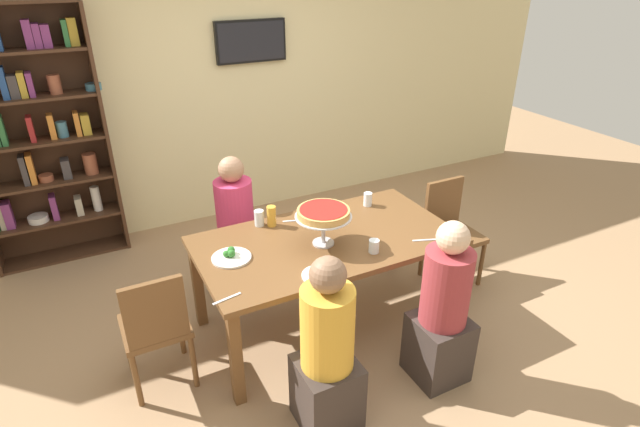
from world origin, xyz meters
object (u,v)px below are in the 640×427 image
at_px(deep_dish_pizza_stand, 323,214).
at_px(water_glass_clear_spare, 368,199).
at_px(television, 251,41).
at_px(cutlery_knife_near, 295,221).
at_px(diner_near_left, 327,358).
at_px(bookshelf, 36,137).
at_px(chair_head_west, 156,325).
at_px(water_glass_clear_near, 259,218).
at_px(diner_near_right, 443,315).
at_px(cutlery_fork_near, 425,240).
at_px(beer_glass_amber_tall, 271,216).
at_px(dining_table, 326,248).
at_px(chair_head_east, 449,227).
at_px(salad_plate_near_diner, 231,256).
at_px(diner_far_left, 237,233).
at_px(water_glass_clear_far, 374,246).
at_px(salad_plate_far_diner, 320,274).
at_px(cutlery_fork_far, 227,299).

xyz_separation_m(deep_dish_pizza_stand, water_glass_clear_spare, (0.59, 0.37, -0.17)).
xyz_separation_m(television, cutlery_knife_near, (-0.38, -1.77, -1.03)).
bearing_deg(diner_near_left, bookshelf, 24.45).
distance_m(chair_head_west, water_glass_clear_near, 1.05).
relative_size(diner_near_right, cutlery_fork_near, 6.39).
bearing_deg(bookshelf, beer_glass_amber_tall, -49.06).
bearing_deg(dining_table, beer_glass_amber_tall, 127.25).
bearing_deg(chair_head_east, television, -65.29).
xyz_separation_m(deep_dish_pizza_stand, salad_plate_near_diner, (-0.62, 0.11, -0.21)).
height_order(diner_far_left, water_glass_clear_near, diner_far_left).
xyz_separation_m(television, diner_far_left, (-0.69, -1.31, -1.28)).
bearing_deg(diner_near_right, water_glass_clear_far, 22.79).
distance_m(diner_near_right, water_glass_clear_spare, 1.17).
height_order(chair_head_west, cutlery_knife_near, chair_head_west).
relative_size(salad_plate_near_diner, cutlery_fork_near, 1.44).
bearing_deg(diner_far_left, salad_plate_far_diner, 7.36).
bearing_deg(diner_far_left, diner_near_left, -0.54).
bearing_deg(chair_head_east, water_glass_clear_far, 21.38).
bearing_deg(water_glass_clear_far, salad_plate_near_diner, 157.50).
xyz_separation_m(diner_far_left, chair_head_west, (-0.82, -0.87, -0.01)).
bearing_deg(water_glass_clear_far, diner_far_left, 118.69).
xyz_separation_m(water_glass_clear_near, cutlery_fork_far, (-0.49, -0.75, -0.06)).
distance_m(diner_near_left, cutlery_fork_near, 1.15).
distance_m(deep_dish_pizza_stand, cutlery_fork_far, 0.87).
height_order(salad_plate_far_diner, water_glass_clear_near, water_glass_clear_near).
bearing_deg(water_glass_clear_near, chair_head_east, -11.02).
bearing_deg(water_glass_clear_far, bookshelf, 129.35).
height_order(dining_table, deep_dish_pizza_stand, deep_dish_pizza_stand).
distance_m(diner_near_right, water_glass_clear_near, 1.45).
distance_m(water_glass_clear_near, water_glass_clear_far, 0.89).
bearing_deg(cutlery_fork_near, dining_table, 171.03).
bearing_deg(water_glass_clear_near, salad_plate_near_diner, -134.00).
bearing_deg(cutlery_knife_near, dining_table, 122.67).
xyz_separation_m(cutlery_knife_near, cutlery_fork_far, (-0.75, -0.70, 0.00)).
relative_size(bookshelf, water_glass_clear_far, 24.18).
height_order(water_glass_clear_near, water_glass_clear_far, water_glass_clear_near).
bearing_deg(beer_glass_amber_tall, dining_table, -52.75).
bearing_deg(dining_table, salad_plate_far_diner, -122.60).
height_order(dining_table, diner_far_left, diner_far_left).
bearing_deg(salad_plate_near_diner, salad_plate_far_diner, -46.91).
xyz_separation_m(diner_far_left, diner_near_right, (0.81, -1.60, 0.00)).
distance_m(television, diner_near_right, 3.18).
relative_size(diner_near_right, chair_head_east, 1.32).
height_order(water_glass_clear_near, cutlery_fork_far, water_glass_clear_near).
relative_size(chair_head_east, salad_plate_far_diner, 3.81).
height_order(salad_plate_near_diner, salad_plate_far_diner, salad_plate_far_diner).
bearing_deg(cutlery_fork_near, salad_plate_far_diner, -155.46).
xyz_separation_m(bookshelf, cutlery_fork_near, (2.30, -2.35, -0.41)).
relative_size(dining_table, water_glass_clear_far, 19.71).
height_order(diner_near_right, chair_head_east, diner_near_right).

